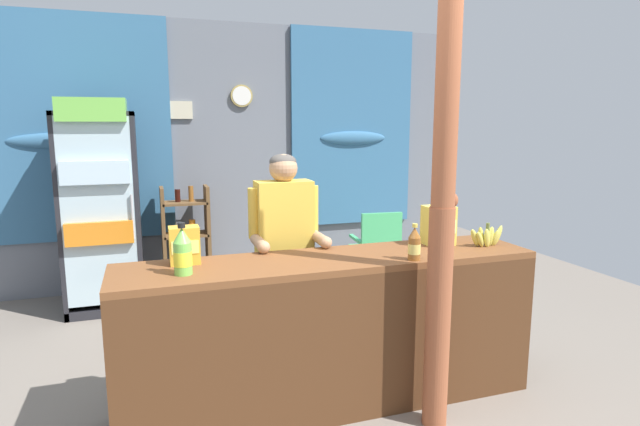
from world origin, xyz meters
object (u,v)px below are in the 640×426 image
object	(u,v)px
soda_bottle_lime_soda	(183,253)
snack_box_instant_noodle	(438,225)
shopkeeper	(284,238)
soda_bottle_iced_tea	(414,245)
snack_box_choco_powder	(184,245)
stall_counter	(337,322)
bottle_shelf_rack	(186,238)
banana_bunch	(487,237)
timber_post	(442,217)
drink_fridge	(100,198)
plastic_lawn_chair	(377,246)

from	to	relation	value
soda_bottle_lime_soda	snack_box_instant_noodle	bearing A→B (deg)	6.18
shopkeeper	snack_box_instant_noodle	distance (m)	1.04
soda_bottle_iced_tea	snack_box_choco_powder	world-z (taller)	soda_bottle_iced_tea
soda_bottle_lime_soda	shopkeeper	bearing A→B (deg)	39.01
stall_counter	soda_bottle_iced_tea	world-z (taller)	soda_bottle_iced_tea
bottle_shelf_rack	banana_bunch	size ratio (longest dim) A/B	4.08
snack_box_choco_powder	shopkeeper	bearing A→B (deg)	27.28
timber_post	bottle_shelf_rack	xyz separation A→B (m)	(-1.16, 2.95, -0.65)
stall_counter	soda_bottle_iced_tea	xyz separation A→B (m)	(0.44, -0.10, 0.46)
soda_bottle_lime_soda	soda_bottle_iced_tea	xyz separation A→B (m)	(1.31, -0.13, -0.03)
timber_post	bottle_shelf_rack	size ratio (longest dim) A/B	2.31
stall_counter	soda_bottle_lime_soda	world-z (taller)	soda_bottle_lime_soda
stall_counter	drink_fridge	world-z (taller)	drink_fridge
plastic_lawn_chair	shopkeeper	world-z (taller)	shopkeeper
timber_post	bottle_shelf_rack	distance (m)	3.23
drink_fridge	snack_box_choco_powder	bearing A→B (deg)	-74.06
shopkeeper	plastic_lawn_chair	bearing A→B (deg)	45.67
plastic_lawn_chair	snack_box_choco_powder	distance (m)	2.70
plastic_lawn_chair	soda_bottle_lime_soda	distance (m)	2.87
snack_box_choco_powder	snack_box_instant_noodle	world-z (taller)	snack_box_instant_noodle
soda_bottle_lime_soda	drink_fridge	bearing A→B (deg)	103.90
soda_bottle_iced_tea	snack_box_instant_noodle	xyz separation A→B (m)	(0.35, 0.31, 0.04)
soda_bottle_iced_tea	snack_box_instant_noodle	distance (m)	0.47
plastic_lawn_chair	shopkeeper	bearing A→B (deg)	-134.33
timber_post	stall_counter	bearing A→B (deg)	146.90
timber_post	soda_bottle_lime_soda	distance (m)	1.41
shopkeeper	snack_box_instant_noodle	world-z (taller)	shopkeeper
bottle_shelf_rack	soda_bottle_lime_soda	distance (m)	2.65
timber_post	banana_bunch	bearing A→B (deg)	33.22
timber_post	banana_bunch	distance (m)	0.73
soda_bottle_iced_tea	shopkeeper	bearing A→B (deg)	130.74
shopkeeper	soda_bottle_lime_soda	distance (m)	0.92
snack_box_choco_powder	snack_box_instant_noodle	size ratio (longest dim) A/B	0.83
snack_box_instant_noodle	soda_bottle_lime_soda	bearing A→B (deg)	-173.82
stall_counter	soda_bottle_iced_tea	size ratio (longest dim) A/B	11.67
drink_fridge	bottle_shelf_rack	size ratio (longest dim) A/B	1.76
shopkeeper	snack_box_choco_powder	world-z (taller)	shopkeeper
snack_box_instant_noodle	timber_post	bearing A→B (deg)	-120.14
banana_bunch	soda_bottle_lime_soda	bearing A→B (deg)	-178.97
stall_counter	drink_fridge	xyz separation A→B (m)	(-1.44, 2.34, 0.49)
plastic_lawn_chair	soda_bottle_lime_soda	bearing A→B (deg)	-136.48
shopkeeper	soda_bottle_iced_tea	bearing A→B (deg)	-49.26
stall_counter	snack_box_instant_noodle	bearing A→B (deg)	14.77
plastic_lawn_chair	soda_bottle_iced_tea	bearing A→B (deg)	-109.42
timber_post	plastic_lawn_chair	bearing A→B (deg)	73.31
stall_counter	banana_bunch	xyz separation A→B (m)	(1.07, 0.06, 0.43)
drink_fridge	banana_bunch	bearing A→B (deg)	-42.21
snack_box_instant_noodle	banana_bunch	world-z (taller)	snack_box_instant_noodle
soda_bottle_lime_soda	stall_counter	bearing A→B (deg)	-1.92
drink_fridge	soda_bottle_iced_tea	xyz separation A→B (m)	(1.89, -2.44, -0.04)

